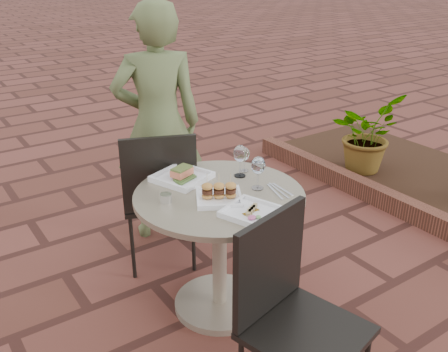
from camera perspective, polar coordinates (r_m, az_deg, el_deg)
ground at (r=3.08m, az=2.67°, el=-13.46°), size 60.00×60.00×0.00m
cafe_table at (r=2.73m, az=-0.52°, el=-6.61°), size 0.90×0.90×0.73m
chair_far at (r=3.09m, az=-7.44°, el=-1.58°), size 0.57×0.57×0.93m
chair_near at (r=2.15m, az=7.43°, el=-14.26°), size 0.53×0.53×0.93m
diner at (r=3.41m, az=-7.56°, el=5.83°), size 0.70×0.57×1.64m
plate_salmon at (r=2.76m, az=-4.81°, el=-0.01°), size 0.34×0.34×0.07m
plate_sliders at (r=2.52m, az=-0.58°, el=-2.09°), size 0.31×0.31×0.15m
plate_tuna at (r=2.40m, az=3.10°, el=-4.08°), size 0.31×0.31×0.03m
wine_glass_right at (r=2.61m, az=3.93°, el=1.11°), size 0.08×0.08×0.18m
wine_glass_mid at (r=2.76m, az=1.87°, el=2.48°), size 0.08×0.08×0.18m
wine_glass_far at (r=2.84m, az=2.34°, el=2.46°), size 0.06×0.06×0.14m
steel_ramekin at (r=2.52m, az=-6.66°, el=-2.51°), size 0.08×0.08×0.04m
cutlery_set at (r=2.65m, az=6.28°, el=-1.66°), size 0.12×0.22×0.00m
planter_curb at (r=4.22m, az=17.84°, el=-2.44°), size 0.12×3.00×0.15m
mulch_bed at (r=4.77m, az=23.06°, el=-0.72°), size 1.30×3.00×0.06m
potted_plant_a at (r=4.66m, az=15.88°, el=4.71°), size 0.76×0.71×0.69m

